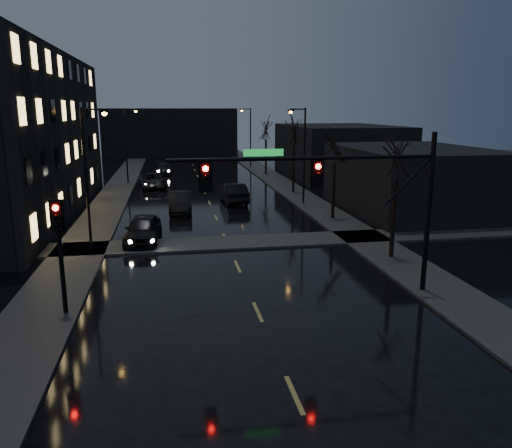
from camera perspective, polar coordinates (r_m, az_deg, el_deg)
name	(u,v)px	position (r m, az deg, el deg)	size (l,w,h in m)	color
ground	(314,439)	(13.42, 6.66, -23.26)	(160.00, 160.00, 0.00)	black
sidewalk_left	(112,199)	(46.31, -16.18, 2.73)	(3.00, 140.00, 0.12)	#2D2D2B
sidewalk_right	(297,194)	(47.48, 4.67, 3.45)	(3.00, 140.00, 0.12)	#2D2D2B
sidewalk_cross	(228,243)	(30.06, -3.27, -2.16)	(40.00, 3.00, 0.12)	#2D2D2B
commercial_right_near	(412,180)	(41.24, 17.40, 4.87)	(10.00, 14.00, 5.00)	black
commercial_right_far	(339,150)	(61.94, 9.41, 8.29)	(12.00, 18.00, 6.00)	black
far_block	(170,132)	(88.42, -9.78, 10.30)	(22.00, 10.00, 8.00)	black
signal_mast	(346,185)	(20.81, 10.25, 4.38)	(11.11, 0.41, 7.00)	black
signal_pole_left	(59,241)	(20.39, -21.55, -1.84)	(0.35, 0.41, 4.53)	black
tree_near	(398,143)	(27.03, 15.93, 8.92)	(3.52, 3.52, 8.08)	black
tree_mid_a	(335,139)	(36.31, 9.05, 9.56)	(3.30, 3.30, 7.58)	black
tree_mid_b	(294,123)	(47.79, 4.40, 11.41)	(3.74, 3.74, 8.59)	black
tree_far	(266,125)	(61.47, 1.15, 11.29)	(3.43, 3.43, 7.88)	black
streetlight_l_near	(89,168)	(28.84, -18.50, 6.09)	(1.53, 0.28, 8.00)	black
streetlight_l_far	(128,139)	(55.60, -14.45, 9.37)	(1.53, 0.28, 8.00)	black
streetlight_r_mid	(302,148)	(41.88, 5.27, 8.66)	(1.53, 0.28, 8.00)	black
streetlight_r_far	(249,132)	(69.26, -0.80, 10.42)	(1.53, 0.28, 8.00)	black
oncoming_car_a	(143,229)	(30.89, -12.79, -0.58)	(1.96, 4.88, 1.66)	black
oncoming_car_b	(181,202)	(39.50, -8.60, 2.50)	(1.71, 4.89, 1.61)	black
oncoming_car_c	(153,181)	(52.36, -11.73, 4.88)	(2.48, 5.37, 1.49)	black
oncoming_car_d	(163,168)	(63.21, -10.53, 6.26)	(2.02, 4.96, 1.44)	black
lead_car	(234,193)	(43.14, -2.59, 3.57)	(1.80, 5.15, 1.70)	black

